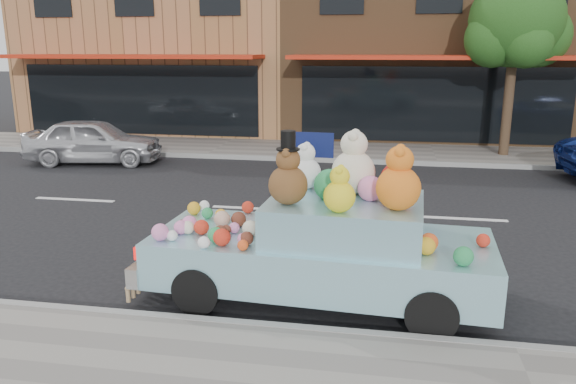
# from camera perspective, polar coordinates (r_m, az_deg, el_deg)

# --- Properties ---
(ground) EXTENTS (120.00, 120.00, 0.00)m
(ground) POSITION_cam_1_polar(r_m,az_deg,el_deg) (11.26, 16.95, -2.62)
(ground) COLOR black
(ground) RESTS_ON ground
(far_sidewalk) EXTENTS (60.00, 3.00, 0.12)m
(far_sidewalk) POSITION_cam_1_polar(r_m,az_deg,el_deg) (17.54, 14.56, 3.74)
(far_sidewalk) COLOR gray
(far_sidewalk) RESTS_ON ground
(near_kerb) EXTENTS (60.00, 0.12, 0.13)m
(near_kerb) POSITION_cam_1_polar(r_m,az_deg,el_deg) (6.66, 22.01, -14.65)
(near_kerb) COLOR gray
(near_kerb) RESTS_ON ground
(far_kerb) EXTENTS (60.00, 0.12, 0.13)m
(far_kerb) POSITION_cam_1_polar(r_m,az_deg,el_deg) (16.07, 14.95, 2.78)
(far_kerb) COLOR gray
(far_kerb) RESTS_ON ground
(storefront_left) EXTENTS (10.00, 9.80, 7.30)m
(storefront_left) POSITION_cam_1_polar(r_m,az_deg,el_deg) (24.23, -11.10, 15.30)
(storefront_left) COLOR #9B6641
(storefront_left) RESTS_ON ground
(storefront_mid) EXTENTS (10.00, 9.80, 7.30)m
(storefront_mid) POSITION_cam_1_polar(r_m,az_deg,el_deg) (22.72, 14.12, 15.22)
(storefront_mid) COLOR brown
(storefront_mid) RESTS_ON ground
(street_tree) EXTENTS (3.00, 2.70, 5.22)m
(street_tree) POSITION_cam_1_polar(r_m,az_deg,el_deg) (17.60, 22.15, 15.11)
(street_tree) COLOR #38281C
(street_tree) RESTS_ON ground
(car_silver) EXTENTS (3.93, 2.06, 1.27)m
(car_silver) POSITION_cam_1_polar(r_m,az_deg,el_deg) (16.77, -19.14, 4.93)
(car_silver) COLOR silver
(car_silver) RESTS_ON ground
(art_car) EXTENTS (4.57, 1.99, 2.24)m
(art_car) POSITION_cam_1_polar(r_m,az_deg,el_deg) (7.22, 3.69, -4.95)
(art_car) COLOR black
(art_car) RESTS_ON ground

